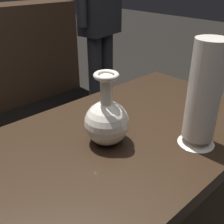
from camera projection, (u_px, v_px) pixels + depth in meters
display_plinth at (116, 221)px, 1.07m from camera, size 1.20×0.64×0.80m
vase_centerpiece at (107, 121)px, 0.83m from camera, size 0.14×0.14×0.23m
vase_tall_behind at (204, 97)px, 0.79m from camera, size 0.11×0.11×0.33m
visitor_near_right at (100, 11)px, 2.02m from camera, size 0.46×0.24×1.71m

